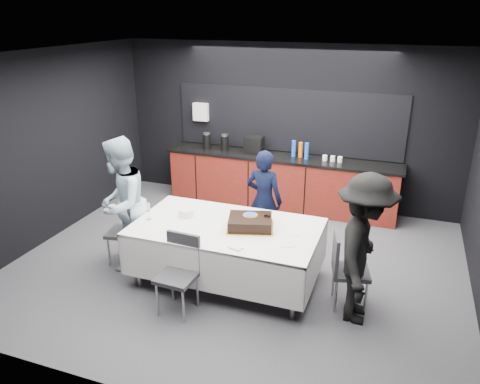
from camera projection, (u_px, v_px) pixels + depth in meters
name	position (u px, v px, depth m)	size (l,w,h in m)	color
ground	(238.00, 265.00, 6.48)	(6.00, 6.00, 0.00)	#47474C
room_shell	(237.00, 134.00, 5.80)	(6.04, 5.04, 2.82)	white
kitchenette	(280.00, 177.00, 8.23)	(4.10, 0.64, 2.05)	#5C150E
party_table	(227.00, 236.00, 5.90)	(2.32, 1.32, 0.78)	#99999E
cake_assembly	(250.00, 222.00, 5.78)	(0.68, 0.61, 0.18)	gold
plate_stack	(186.00, 213.00, 6.10)	(0.20, 0.20, 0.10)	white
loose_plate_near	(182.00, 230.00, 5.72)	(0.19, 0.19, 0.01)	white
loose_plate_right_a	(295.00, 232.00, 5.67)	(0.21, 0.21, 0.01)	white
loose_plate_right_b	(287.00, 244.00, 5.39)	(0.20, 0.20, 0.01)	white
loose_plate_far	(244.00, 212.00, 6.23)	(0.19, 0.19, 0.01)	white
fork_pile	(236.00, 248.00, 5.29)	(0.15, 0.10, 0.02)	white
champagne_flute	(148.00, 208.00, 5.96)	(0.06, 0.06, 0.22)	white
chair_left	(129.00, 227.00, 6.37)	(0.49, 0.49, 0.92)	#2E2E33
chair_right	(344.00, 265.00, 5.43)	(0.51, 0.51, 0.92)	#2E2E33
chair_near	(180.00, 268.00, 5.38)	(0.44, 0.44, 0.92)	#2E2E33
person_center	(264.00, 200.00, 6.70)	(0.55, 0.36, 1.50)	black
person_left	(121.00, 204.00, 6.20)	(0.87, 0.68, 1.80)	#A1BBCB
person_right	(363.00, 250.00, 5.08)	(1.12, 0.64, 1.74)	black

